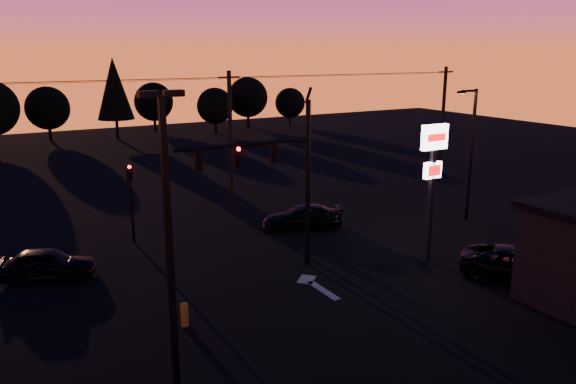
% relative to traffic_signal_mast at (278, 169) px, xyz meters
% --- Properties ---
extents(ground, '(120.00, 120.00, 0.00)m').
position_rel_traffic_signal_mast_xyz_m(ground, '(0.10, -3.99, -4.94)').
color(ground, black).
rests_on(ground, ground).
extents(lane_arrow, '(1.20, 3.10, 0.01)m').
position_rel_traffic_signal_mast_xyz_m(lane_arrow, '(0.60, -2.33, -4.93)').
color(lane_arrow, beige).
rests_on(lane_arrow, ground).
extents(traffic_signal_mast, '(6.79, 0.52, 8.58)m').
position_rel_traffic_signal_mast_xyz_m(traffic_signal_mast, '(0.00, 0.00, 0.00)').
color(traffic_signal_mast, black).
rests_on(traffic_signal_mast, ground).
extents(secondary_signal, '(0.30, 0.31, 4.35)m').
position_rel_traffic_signal_mast_xyz_m(secondary_signal, '(-4.90, 7.49, -2.07)').
color(secondary_signal, black).
rests_on(secondary_signal, ground).
extents(parking_lot_light, '(1.25, 0.30, 9.14)m').
position_rel_traffic_signal_mast_xyz_m(parking_lot_light, '(-7.40, -6.99, 0.33)').
color(parking_lot_light, black).
rests_on(parking_lot_light, ground).
extents(pylon_sign, '(1.50, 0.28, 6.80)m').
position_rel_traffic_signal_mast_xyz_m(pylon_sign, '(7.10, -2.49, -0.02)').
color(pylon_sign, black).
rests_on(pylon_sign, ground).
extents(streetlight, '(1.55, 0.35, 8.00)m').
position_rel_traffic_signal_mast_xyz_m(streetlight, '(14.01, 1.51, -0.52)').
color(streetlight, black).
rests_on(streetlight, ground).
extents(utility_pole_1, '(1.40, 0.26, 9.00)m').
position_rel_traffic_signal_mast_xyz_m(utility_pole_1, '(2.10, 10.01, -0.34)').
color(utility_pole_1, black).
rests_on(utility_pole_1, ground).
extents(utility_pole_2, '(1.40, 0.26, 9.00)m').
position_rel_traffic_signal_mast_xyz_m(utility_pole_2, '(20.10, 10.01, -0.34)').
color(utility_pole_2, black).
rests_on(utility_pole_2, ground).
extents(power_wires, '(36.00, 1.22, 0.07)m').
position_rel_traffic_signal_mast_xyz_m(power_wires, '(2.10, 10.01, 3.63)').
color(power_wires, black).
rests_on(power_wires, ground).
extents(bollard, '(0.30, 0.30, 0.89)m').
position_rel_traffic_signal_mast_xyz_m(bollard, '(-5.75, -3.07, -4.49)').
color(bollard, '#AF871B').
rests_on(bollard, ground).
extents(tree_3, '(4.95, 4.95, 6.22)m').
position_rel_traffic_signal_mast_xyz_m(tree_3, '(-3.90, 48.01, -1.19)').
color(tree_3, black).
rests_on(tree_3, ground).
extents(tree_4, '(4.18, 4.18, 9.50)m').
position_rel_traffic_signal_mast_xyz_m(tree_4, '(3.10, 45.01, 0.99)').
color(tree_4, black).
rests_on(tree_4, ground).
extents(tree_5, '(4.95, 4.95, 6.22)m').
position_rel_traffic_signal_mast_xyz_m(tree_5, '(9.10, 50.01, -1.19)').
color(tree_5, black).
rests_on(tree_5, ground).
extents(tree_6, '(4.54, 4.54, 5.71)m').
position_rel_traffic_signal_mast_xyz_m(tree_6, '(15.10, 44.01, -1.50)').
color(tree_6, black).
rests_on(tree_6, ground).
extents(tree_7, '(5.36, 5.36, 6.74)m').
position_rel_traffic_signal_mast_xyz_m(tree_7, '(21.10, 47.01, -0.88)').
color(tree_7, black).
rests_on(tree_7, ground).
extents(tree_8, '(4.12, 4.12, 5.19)m').
position_rel_traffic_signal_mast_xyz_m(tree_8, '(27.10, 46.01, -1.82)').
color(tree_8, black).
rests_on(tree_8, ground).
extents(car_left, '(4.63, 3.16, 1.46)m').
position_rel_traffic_signal_mast_xyz_m(car_left, '(-9.69, 4.32, -4.20)').
color(car_left, black).
rests_on(car_left, ground).
extents(car_right, '(5.07, 3.55, 1.36)m').
position_rel_traffic_signal_mast_xyz_m(car_right, '(4.36, 5.02, -4.25)').
color(car_right, black).
rests_on(car_right, ground).
extents(suv_parked, '(4.79, 5.78, 1.47)m').
position_rel_traffic_signal_mast_xyz_m(suv_parked, '(8.99, -6.49, -4.20)').
color(suv_parked, black).
rests_on(suv_parked, ground).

